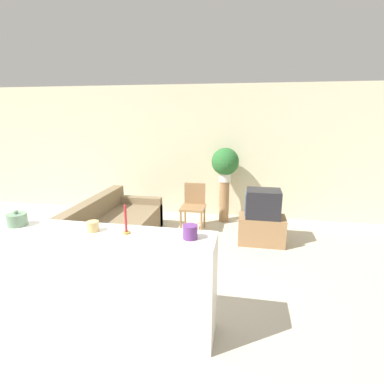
{
  "coord_description": "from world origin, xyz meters",
  "views": [
    {
      "loc": [
        1.5,
        -2.77,
        2.14
      ],
      "look_at": [
        0.59,
        2.02,
        0.85
      ],
      "focal_mm": 28.0,
      "sensor_mm": 36.0,
      "label": 1
    }
  ],
  "objects": [
    {
      "name": "tv_stand",
      "position": [
        1.77,
        2.07,
        0.24
      ],
      "size": [
        0.76,
        0.45,
        0.47
      ],
      "color": "#9E754C",
      "rests_on": "ground_plane"
    },
    {
      "name": "plant_stand",
      "position": [
        1.06,
        3.05,
        0.41
      ],
      "size": [
        0.2,
        0.2,
        0.82
      ],
      "color": "#9E754C",
      "rests_on": "ground_plane"
    },
    {
      "name": "television",
      "position": [
        1.77,
        2.07,
        0.7
      ],
      "size": [
        0.57,
        0.43,
        0.46
      ],
      "color": "#232328",
      "rests_on": "tv_stand"
    },
    {
      "name": "coffee_tin",
      "position": [
        1.02,
        -0.33,
        1.11
      ],
      "size": [
        0.13,
        0.13,
        0.13
      ],
      "color": "#66337F",
      "rests_on": "foreground_counter"
    },
    {
      "name": "wall_back",
      "position": [
        0.0,
        3.43,
        1.35
      ],
      "size": [
        9.0,
        0.06,
        2.7
      ],
      "color": "beige",
      "rests_on": "ground_plane"
    },
    {
      "name": "ground_plane",
      "position": [
        0.0,
        0.0,
        0.0
      ],
      "size": [
        14.0,
        14.0,
        0.0
      ],
      "primitive_type": "plane",
      "color": "beige"
    },
    {
      "name": "candlestick",
      "position": [
        0.41,
        -0.33,
        1.14
      ],
      "size": [
        0.07,
        0.07,
        0.28
      ],
      "color": "#B7933D",
      "rests_on": "foreground_counter"
    },
    {
      "name": "potted_plant",
      "position": [
        1.06,
        3.05,
        1.21
      ],
      "size": [
        0.54,
        0.54,
        0.67
      ],
      "color": "white",
      "rests_on": "plant_stand"
    },
    {
      "name": "candle_jar",
      "position": [
        0.08,
        -0.33,
        1.1
      ],
      "size": [
        0.11,
        0.11,
        0.1
      ],
      "color": "tan",
      "rests_on": "foreground_counter"
    },
    {
      "name": "couch",
      "position": [
        -0.63,
        1.58,
        0.27
      ],
      "size": [
        0.99,
        1.99,
        0.77
      ],
      "color": "#847051",
      "rests_on": "ground_plane"
    },
    {
      "name": "foreground_counter",
      "position": [
        0.0,
        -0.33,
        0.52
      ],
      "size": [
        2.5,
        0.44,
        1.05
      ],
      "color": "white",
      "rests_on": "ground_plane"
    },
    {
      "name": "wooden_chair",
      "position": [
        0.53,
        2.5,
        0.49
      ],
      "size": [
        0.44,
        0.44,
        0.87
      ],
      "color": "#9E754C",
      "rests_on": "ground_plane"
    },
    {
      "name": "decorative_bowl",
      "position": [
        -0.74,
        -0.33,
        1.11
      ],
      "size": [
        0.19,
        0.19,
        0.16
      ],
      "color": "gray",
      "rests_on": "foreground_counter"
    }
  ]
}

